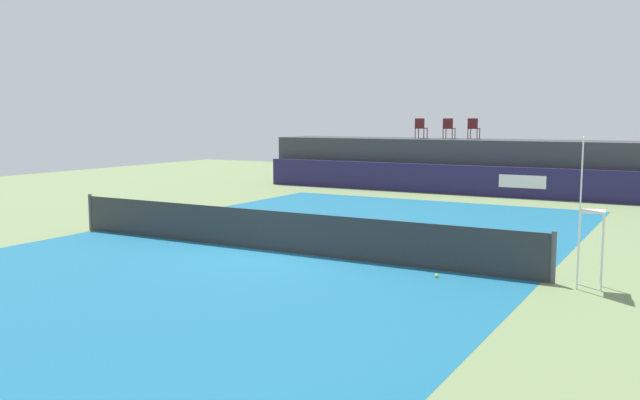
{
  "coord_description": "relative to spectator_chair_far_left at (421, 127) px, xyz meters",
  "views": [
    {
      "loc": [
        8.49,
        -12.9,
        3.09
      ],
      "look_at": [
        0.02,
        2.0,
        1.0
      ],
      "focal_mm": 37.64,
      "sensor_mm": 36.0,
      "label": 1
    }
  ],
  "objects": [
    {
      "name": "spectator_chair_left",
      "position": [
        1.23,
        0.12,
        0.0
      ],
      "size": [
        0.45,
        0.45,
        0.89
      ],
      "color": "#561919",
      "rests_on": "spectator_platform"
    },
    {
      "name": "tennis_ball",
      "position": [
        6.41,
        -15.59,
        -2.66
      ],
      "size": [
        0.07,
        0.07,
        0.07
      ],
      "primitive_type": "sphere",
      "color": "#D8EA33",
      "rests_on": "court_inner"
    },
    {
      "name": "ground_plane",
      "position": [
        2.26,
        -11.96,
        -2.69
      ],
      "size": [
        48.0,
        48.0,
        0.0
      ],
      "primitive_type": "plane",
      "color": "#6B7F51"
    },
    {
      "name": "court_inner",
      "position": [
        2.26,
        -14.96,
        -2.69
      ],
      "size": [
        12.0,
        22.0,
        0.0
      ],
      "primitive_type": "cube",
      "color": "#16597A",
      "rests_on": "ground"
    },
    {
      "name": "sponsor_wall",
      "position": [
        2.28,
        -1.46,
        -2.09
      ],
      "size": [
        18.0,
        0.22,
        1.2
      ],
      "color": "#231E4C",
      "rests_on": "ground"
    },
    {
      "name": "tennis_net",
      "position": [
        2.26,
        -14.96,
        -2.22
      ],
      "size": [
        12.4,
        0.02,
        0.95
      ],
      "primitive_type": "cube",
      "color": "#2D2D2D",
      "rests_on": "ground"
    },
    {
      "name": "net_post_near",
      "position": [
        -3.94,
        -14.96,
        -2.19
      ],
      "size": [
        0.1,
        0.1,
        1.0
      ],
      "primitive_type": "cylinder",
      "color": "#4C4C51",
      "rests_on": "ground"
    },
    {
      "name": "umpire_chair",
      "position": [
        9.0,
        -14.98,
        -1.11
      ],
      "size": [
        0.5,
        0.5,
        2.76
      ],
      "color": "white",
      "rests_on": "ground"
    },
    {
      "name": "spectator_chair_far_left",
      "position": [
        0.0,
        0.0,
        0.0
      ],
      "size": [
        0.44,
        0.44,
        0.89
      ],
      "color": "#561919",
      "rests_on": "spectator_platform"
    },
    {
      "name": "spectator_platform",
      "position": [
        2.26,
        0.34,
        -1.59
      ],
      "size": [
        18.0,
        2.8,
        2.2
      ],
      "primitive_type": "cube",
      "color": "#38383D",
      "rests_on": "ground"
    },
    {
      "name": "net_post_far",
      "position": [
        8.46,
        -14.96,
        -2.19
      ],
      "size": [
        0.1,
        0.1,
        1.0
      ],
      "primitive_type": "cylinder",
      "color": "#4C4C51",
      "rests_on": "ground"
    },
    {
      "name": "spectator_chair_center",
      "position": [
        2.2,
        0.51,
        0.0
      ],
      "size": [
        0.45,
        0.45,
        0.89
      ],
      "color": "#561919",
      "rests_on": "spectator_platform"
    }
  ]
}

